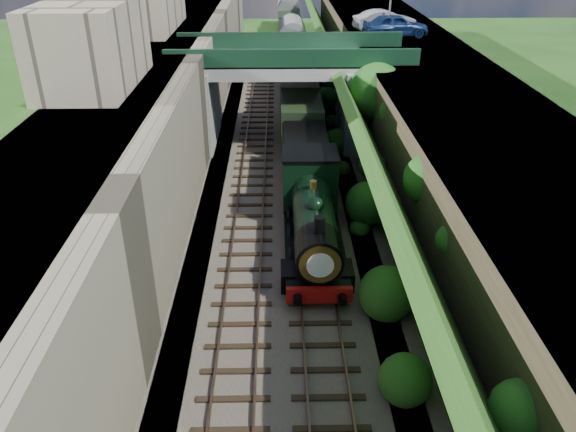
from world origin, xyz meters
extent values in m
plane|color=#1E4714|center=(0.00, 0.00, 0.00)|extent=(160.00, 160.00, 0.00)
cube|color=#473F38|center=(0.00, 20.00, 0.10)|extent=(10.00, 90.00, 0.20)
cube|color=#756B56|center=(-5.50, 20.00, 3.50)|extent=(1.00, 90.00, 7.00)
cube|color=#262628|center=(-9.00, 20.00, 3.50)|extent=(6.00, 90.00, 7.00)
cube|color=#262628|center=(9.50, 20.00, 3.12)|extent=(8.00, 90.00, 6.25)
cube|color=#1E4714|center=(5.00, 20.00, 2.70)|extent=(4.02, 90.00, 6.36)
sphere|color=#194C14|center=(5.52, -4.54, 3.75)|extent=(1.68, 1.68, 1.68)
sphere|color=#194C14|center=(3.75, -0.47, 0.87)|extent=(1.84, 1.84, 1.84)
sphere|color=#194C14|center=(5.82, 2.95, 4.23)|extent=(1.24, 1.24, 1.24)
sphere|color=#194C14|center=(3.90, 4.03, 1.11)|extent=(2.32, 2.32, 2.32)
sphere|color=#194C14|center=(6.05, 7.45, 4.60)|extent=(2.28, 2.28, 2.28)
sphere|color=#194C14|center=(4.14, 11.28, 1.50)|extent=(2.33, 2.33, 2.33)
sphere|color=#194C14|center=(4.72, 13.91, 2.45)|extent=(1.52, 1.52, 1.52)
sphere|color=#194C14|center=(6.16, 16.16, 4.78)|extent=(1.74, 1.74, 1.74)
sphere|color=#194C14|center=(5.81, 19.55, 4.21)|extent=(1.86, 1.86, 1.86)
sphere|color=#194C14|center=(3.63, 22.19, 0.67)|extent=(2.02, 2.02, 2.02)
sphere|color=#194C14|center=(5.96, 25.05, 4.45)|extent=(1.48, 1.48, 1.48)
sphere|color=#194C14|center=(4.22, 29.20, 1.63)|extent=(1.58, 1.58, 1.58)
sphere|color=#194C14|center=(3.79, 31.75, 0.93)|extent=(2.03, 2.03, 2.03)
sphere|color=#194C14|center=(4.31, 34.56, 1.78)|extent=(1.66, 1.66, 1.66)
sphere|color=#194C14|center=(4.75, 37.17, 2.50)|extent=(1.64, 1.64, 1.64)
sphere|color=#194C14|center=(5.78, 41.00, 4.16)|extent=(1.65, 1.65, 1.65)
sphere|color=#194C14|center=(3.85, 43.07, 1.03)|extent=(2.30, 2.30, 2.30)
sphere|color=#194C14|center=(3.68, 47.25, 0.76)|extent=(2.23, 2.23, 2.23)
cube|color=black|center=(-2.00, 20.00, 0.24)|extent=(2.50, 90.00, 0.07)
cube|color=brown|center=(-2.72, 20.00, 0.33)|extent=(0.08, 90.00, 0.14)
cube|color=brown|center=(-1.28, 20.00, 0.33)|extent=(0.08, 90.00, 0.14)
cube|color=black|center=(1.20, 20.00, 0.24)|extent=(2.50, 90.00, 0.07)
cube|color=brown|center=(0.48, 20.00, 0.33)|extent=(0.08, 90.00, 0.14)
cube|color=brown|center=(1.92, 20.00, 0.33)|extent=(0.08, 90.00, 0.14)
cube|color=gray|center=(0.50, 24.00, 5.70)|extent=(16.00, 6.00, 0.90)
cube|color=#153C24|center=(0.50, 21.15, 6.65)|extent=(16.00, 0.30, 1.20)
cube|color=#153C24|center=(0.50, 26.85, 6.65)|extent=(16.00, 0.30, 1.20)
cube|color=gray|center=(-5.50, 24.00, 2.85)|extent=(1.40, 6.40, 5.70)
cube|color=gray|center=(5.20, 24.00, 2.85)|extent=(2.40, 6.40, 5.70)
cube|color=gray|center=(-9.50, 14.00, 9.00)|extent=(4.00, 8.00, 4.00)
cylinder|color=black|center=(5.80, 20.20, 2.20)|extent=(0.30, 0.30, 4.40)
sphere|color=#194C14|center=(5.80, 20.20, 4.80)|extent=(3.60, 3.60, 3.60)
sphere|color=#194C14|center=(6.30, 21.00, 4.20)|extent=(2.40, 2.40, 2.40)
imported|color=navy|center=(8.71, 30.44, 7.10)|extent=(5.21, 2.67, 1.70)
imported|color=#A8A7AC|center=(8.30, 32.93, 7.07)|extent=(5.20, 2.68, 1.63)
cube|color=black|center=(1.20, 8.33, 0.50)|extent=(2.40, 8.40, 0.60)
cube|color=black|center=(1.20, 9.33, 1.05)|extent=(2.70, 10.00, 0.35)
cube|color=maroon|center=(1.20, 4.23, 0.95)|extent=(2.70, 0.25, 0.70)
cylinder|color=black|center=(1.20, 8.53, 2.35)|extent=(1.90, 5.60, 1.90)
cylinder|color=black|center=(1.20, 5.23, 2.35)|extent=(1.96, 1.80, 1.96)
cylinder|color=white|center=(1.20, 4.25, 2.35)|extent=(1.10, 0.05, 1.10)
cylinder|color=black|center=(1.20, 5.23, 3.55)|extent=(0.44, 0.44, 0.90)
sphere|color=black|center=(1.20, 7.53, 3.35)|extent=(0.76, 0.76, 0.76)
cylinder|color=#A57F33|center=(1.20, 9.33, 3.45)|extent=(0.32, 0.32, 0.50)
cube|color=black|center=(1.20, 12.13, 2.50)|extent=(2.75, 2.40, 2.80)
cube|color=black|center=(1.20, 12.13, 3.95)|extent=(2.85, 2.50, 0.15)
cube|color=black|center=(-0.05, 5.73, 0.85)|extent=(0.60, 1.40, 0.90)
cube|color=black|center=(2.45, 5.73, 0.85)|extent=(0.60, 1.40, 0.90)
cube|color=black|center=(1.20, 16.53, 0.45)|extent=(2.30, 6.00, 0.50)
cube|color=black|center=(1.20, 16.53, 0.70)|extent=(2.60, 6.00, 0.50)
cube|color=black|center=(1.20, 16.53, 1.90)|extent=(2.70, 6.00, 2.40)
cube|color=black|center=(1.20, 16.53, 3.15)|extent=(2.50, 5.60, 0.20)
cube|color=black|center=(1.20, 29.13, 0.40)|extent=(2.30, 17.00, 0.40)
cube|color=black|center=(1.20, 29.13, 0.65)|extent=(2.50, 17.00, 0.50)
cube|color=#202F1A|center=(1.20, 29.13, 2.15)|extent=(2.80, 18.00, 2.70)
cube|color=slate|center=(1.20, 29.13, 3.65)|extent=(2.90, 18.00, 0.50)
cube|color=black|center=(1.20, 47.93, 0.40)|extent=(2.30, 17.00, 0.40)
cube|color=black|center=(1.20, 47.93, 0.65)|extent=(2.50, 17.00, 0.50)
cube|color=#202F1A|center=(1.20, 47.93, 2.15)|extent=(2.80, 18.00, 2.70)
cube|color=slate|center=(1.20, 47.93, 3.65)|extent=(2.90, 18.00, 0.50)
cube|color=black|center=(1.20, 66.73, 0.40)|extent=(2.30, 17.00, 0.40)
cube|color=black|center=(1.20, 66.73, 0.65)|extent=(2.50, 17.00, 0.50)
cube|color=#202F1A|center=(1.20, 66.73, 2.15)|extent=(2.80, 18.00, 2.70)
cube|color=slate|center=(1.20, 66.73, 3.65)|extent=(2.90, 18.00, 0.50)
camera|label=1|loc=(-0.43, -14.28, 14.52)|focal=35.00mm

